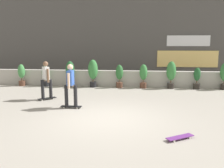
{
  "coord_description": "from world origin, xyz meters",
  "views": [
    {
      "loc": [
        0.92,
        -7.7,
        2.5
      ],
      "look_at": [
        0.0,
        1.5,
        0.9
      ],
      "focal_mm": 38.71,
      "sensor_mm": 36.0,
      "label": 1
    }
  ],
  "objects_px": {
    "potted_plant_2": "(70,72)",
    "skater_by_wall_left": "(46,79)",
    "skateboard_near_camera": "(180,137)",
    "potted_plant_1": "(45,75)",
    "skater_far_right": "(71,84)",
    "potted_plant_6": "(171,73)",
    "potted_plant_0": "(22,74)",
    "potted_plant_4": "(119,75)",
    "potted_plant_5": "(143,75)",
    "potted_plant_7": "(197,78)",
    "potted_plant_3": "(93,71)"
  },
  "relations": [
    {
      "from": "potted_plant_2",
      "to": "skater_by_wall_left",
      "type": "distance_m",
      "value": 3.22
    },
    {
      "from": "potted_plant_2",
      "to": "skateboard_near_camera",
      "type": "height_order",
      "value": "potted_plant_2"
    },
    {
      "from": "potted_plant_1",
      "to": "skater_far_right",
      "type": "distance_m",
      "value": 5.21
    },
    {
      "from": "potted_plant_2",
      "to": "potted_plant_6",
      "type": "height_order",
      "value": "potted_plant_6"
    },
    {
      "from": "potted_plant_2",
      "to": "potted_plant_6",
      "type": "bearing_deg",
      "value": 0.0
    },
    {
      "from": "potted_plant_0",
      "to": "skater_far_right",
      "type": "relative_size",
      "value": 0.74
    },
    {
      "from": "potted_plant_4",
      "to": "potted_plant_5",
      "type": "relative_size",
      "value": 0.97
    },
    {
      "from": "potted_plant_6",
      "to": "potted_plant_7",
      "type": "distance_m",
      "value": 1.4
    },
    {
      "from": "potted_plant_1",
      "to": "potted_plant_7",
      "type": "bearing_deg",
      "value": -0.0
    },
    {
      "from": "potted_plant_0",
      "to": "potted_plant_4",
      "type": "relative_size",
      "value": 0.98
    },
    {
      "from": "potted_plant_0",
      "to": "potted_plant_1",
      "type": "height_order",
      "value": "potted_plant_0"
    },
    {
      "from": "potted_plant_0",
      "to": "potted_plant_4",
      "type": "xyz_separation_m",
      "value": [
        5.68,
        0.0,
        0.02
      ]
    },
    {
      "from": "potted_plant_3",
      "to": "potted_plant_5",
      "type": "xyz_separation_m",
      "value": [
        2.81,
        0.0,
        -0.17
      ]
    },
    {
      "from": "potted_plant_5",
      "to": "potted_plant_2",
      "type": "bearing_deg",
      "value": 180.0
    },
    {
      "from": "potted_plant_0",
      "to": "potted_plant_7",
      "type": "relative_size",
      "value": 1.07
    },
    {
      "from": "potted_plant_5",
      "to": "potted_plant_6",
      "type": "distance_m",
      "value": 1.5
    },
    {
      "from": "potted_plant_3",
      "to": "potted_plant_7",
      "type": "relative_size",
      "value": 1.33
    },
    {
      "from": "potted_plant_1",
      "to": "potted_plant_3",
      "type": "relative_size",
      "value": 0.77
    },
    {
      "from": "potted_plant_7",
      "to": "potted_plant_0",
      "type": "bearing_deg",
      "value": 180.0
    },
    {
      "from": "potted_plant_1",
      "to": "skater_by_wall_left",
      "type": "xyz_separation_m",
      "value": [
        1.29,
        -3.21,
        0.32
      ]
    },
    {
      "from": "skater_far_right",
      "to": "potted_plant_6",
      "type": "bearing_deg",
      "value": 45.5
    },
    {
      "from": "potted_plant_3",
      "to": "skater_by_wall_left",
      "type": "height_order",
      "value": "skater_by_wall_left"
    },
    {
      "from": "potted_plant_7",
      "to": "skater_by_wall_left",
      "type": "xyz_separation_m",
      "value": [
        -7.17,
        -3.21,
        0.33
      ]
    },
    {
      "from": "potted_plant_0",
      "to": "potted_plant_5",
      "type": "relative_size",
      "value": 0.96
    },
    {
      "from": "potted_plant_6",
      "to": "potted_plant_1",
      "type": "bearing_deg",
      "value": 180.0
    },
    {
      "from": "potted_plant_0",
      "to": "potted_plant_6",
      "type": "bearing_deg",
      "value": -0.0
    },
    {
      "from": "potted_plant_5",
      "to": "skater_by_wall_left",
      "type": "relative_size",
      "value": 0.78
    },
    {
      "from": "potted_plant_3",
      "to": "skater_by_wall_left",
      "type": "bearing_deg",
      "value": -114.86
    },
    {
      "from": "skater_far_right",
      "to": "potted_plant_2",
      "type": "bearing_deg",
      "value": 105.69
    },
    {
      "from": "potted_plant_4",
      "to": "potted_plant_7",
      "type": "xyz_separation_m",
      "value": [
        4.19,
        -0.0,
        -0.1
      ]
    },
    {
      "from": "skater_far_right",
      "to": "skateboard_near_camera",
      "type": "height_order",
      "value": "skater_far_right"
    },
    {
      "from": "potted_plant_0",
      "to": "skateboard_near_camera",
      "type": "bearing_deg",
      "value": -42.62
    },
    {
      "from": "potted_plant_7",
      "to": "potted_plant_4",
      "type": "bearing_deg",
      "value": 180.0
    },
    {
      "from": "potted_plant_1",
      "to": "skater_by_wall_left",
      "type": "height_order",
      "value": "skater_by_wall_left"
    },
    {
      "from": "potted_plant_3",
      "to": "skater_far_right",
      "type": "relative_size",
      "value": 0.92
    },
    {
      "from": "skater_far_right",
      "to": "skater_by_wall_left",
      "type": "relative_size",
      "value": 1.0
    },
    {
      "from": "potted_plant_1",
      "to": "potted_plant_5",
      "type": "distance_m",
      "value": 5.58
    },
    {
      "from": "potted_plant_5",
      "to": "potted_plant_0",
      "type": "bearing_deg",
      "value": 180.0
    },
    {
      "from": "potted_plant_1",
      "to": "potted_plant_5",
      "type": "height_order",
      "value": "potted_plant_5"
    },
    {
      "from": "potted_plant_7",
      "to": "potted_plant_6",
      "type": "bearing_deg",
      "value": 180.0
    },
    {
      "from": "potted_plant_6",
      "to": "skater_far_right",
      "type": "distance_m",
      "value": 6.23
    },
    {
      "from": "potted_plant_2",
      "to": "potted_plant_4",
      "type": "distance_m",
      "value": 2.8
    },
    {
      "from": "potted_plant_4",
      "to": "potted_plant_7",
      "type": "relative_size",
      "value": 1.09
    },
    {
      "from": "potted_plant_1",
      "to": "potted_plant_5",
      "type": "xyz_separation_m",
      "value": [
        5.58,
        -0.0,
        0.11
      ]
    },
    {
      "from": "potted_plant_5",
      "to": "potted_plant_6",
      "type": "relative_size",
      "value": 0.88
    },
    {
      "from": "potted_plant_4",
      "to": "skater_far_right",
      "type": "bearing_deg",
      "value": -109.24
    },
    {
      "from": "skater_by_wall_left",
      "to": "potted_plant_0",
      "type": "bearing_deg",
      "value": 130.13
    },
    {
      "from": "potted_plant_2",
      "to": "skater_far_right",
      "type": "xyz_separation_m",
      "value": [
        1.25,
        -4.44,
        0.1
      ]
    },
    {
      "from": "potted_plant_2",
      "to": "skateboard_near_camera",
      "type": "bearing_deg",
      "value": -55.64
    },
    {
      "from": "skateboard_near_camera",
      "to": "potted_plant_2",
      "type": "bearing_deg",
      "value": 124.36
    }
  ]
}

